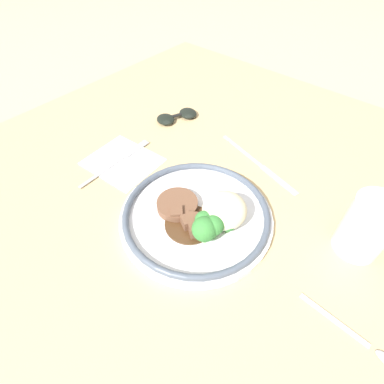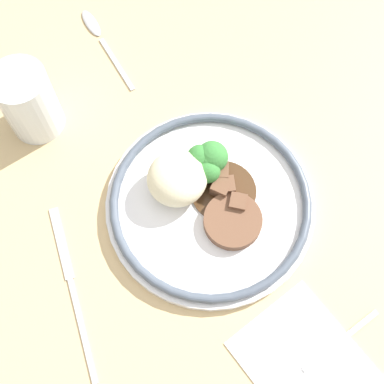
% 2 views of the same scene
% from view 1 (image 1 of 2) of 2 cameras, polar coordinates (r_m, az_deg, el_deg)
% --- Properties ---
extents(ground_plane, '(8.00, 8.00, 0.00)m').
position_cam_1_polar(ground_plane, '(0.60, 1.64, -5.80)').
color(ground_plane, tan).
extents(dining_table, '(1.16, 1.21, 0.04)m').
position_cam_1_polar(dining_table, '(0.59, 1.68, -4.66)').
color(dining_table, tan).
rests_on(dining_table, ground).
extents(napkin, '(0.16, 0.14, 0.00)m').
position_cam_1_polar(napkin, '(0.69, -13.04, 5.65)').
color(napkin, white).
rests_on(napkin, dining_table).
extents(plate, '(0.28, 0.28, 0.07)m').
position_cam_1_polar(plate, '(0.54, 1.53, -4.46)').
color(plate, white).
rests_on(plate, dining_table).
extents(juice_glass, '(0.08, 0.08, 0.11)m').
position_cam_1_polar(juice_glass, '(0.56, 30.16, -6.16)').
color(juice_glass, yellow).
rests_on(juice_glass, dining_table).
extents(fork, '(0.02, 0.20, 0.00)m').
position_cam_1_polar(fork, '(0.69, -13.10, 6.30)').
color(fork, '#ADADB2').
rests_on(fork, napkin).
extents(knife, '(0.23, 0.07, 0.00)m').
position_cam_1_polar(knife, '(0.68, 12.84, 5.06)').
color(knife, '#ADADB2').
rests_on(knife, dining_table).
extents(spoon, '(0.17, 0.02, 0.01)m').
position_cam_1_polar(spoon, '(0.52, 32.21, -24.69)').
color(spoon, '#ADADB2').
rests_on(spoon, dining_table).
extents(sunglasses, '(0.09, 0.12, 0.02)m').
position_cam_1_polar(sunglasses, '(0.81, -2.89, 14.23)').
color(sunglasses, black).
rests_on(sunglasses, dining_table).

